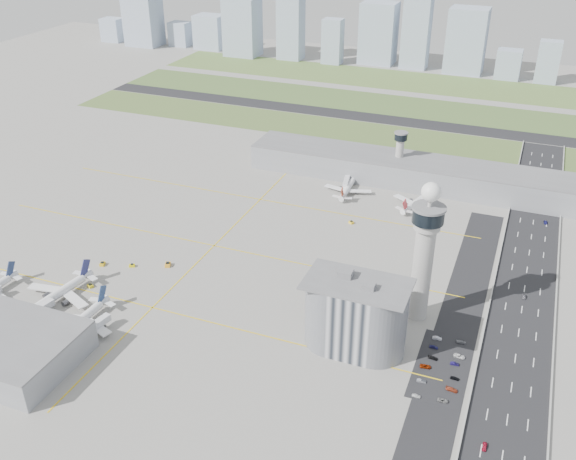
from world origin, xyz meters
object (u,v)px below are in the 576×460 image
at_px(car_hw_2, 546,222).
at_px(car_hw_4, 528,180).
at_px(jet_bridge_far_1, 426,192).
at_px(car_hw_1, 524,297).
at_px(airplane_far_b, 418,198).
at_px(car_lot_3, 433,358).
at_px(tug_4, 351,222).
at_px(car_lot_8, 455,378).
at_px(car_lot_6, 443,400).
at_px(control_tower, 425,247).
at_px(jet_bridge_near_2, 84,336).
at_px(car_lot_11, 461,342).
at_px(airplane_far_a, 348,185).
at_px(tug_3, 168,264).
at_px(tug_5, 426,235).
at_px(airplane_near_b, 56,290).
at_px(car_lot_0, 416,396).
at_px(car_lot_5, 437,338).
at_px(jet_bridge_far_0, 348,179).
at_px(tug_1, 102,264).
at_px(car_lot_2, 425,366).
at_px(car_lot_7, 452,389).
at_px(car_lot_10, 459,356).
at_px(secondary_tower, 400,152).
at_px(tug_0, 90,286).
at_px(jet_bridge_near_1, 27,320).
at_px(car_lot_1, 421,381).
at_px(tug_2, 132,265).
at_px(car_hw_0, 484,446).
at_px(admin_building, 355,315).
at_px(car_lot_9, 455,364).
at_px(airplane_near_c, 77,318).
at_px(car_lot_4, 434,347).

height_order(car_hw_2, car_hw_4, car_hw_4).
distance_m(jet_bridge_far_1, car_hw_1, 111.50).
height_order(airplane_far_b, car_lot_3, airplane_far_b).
xyz_separation_m(tug_4, car_lot_8, (74.17, -108.32, -0.22)).
bearing_deg(car_lot_3, car_lot_6, -154.78).
xyz_separation_m(control_tower, car_hw_1, (43.18, 32.15, -34.45)).
relative_size(jet_bridge_near_2, car_lot_11, 3.63).
height_order(airplane_far_a, jet_bridge_near_2, airplane_far_a).
relative_size(tug_3, tug_5, 1.18).
relative_size(jet_bridge_near_2, tug_4, 5.06).
distance_m(airplane_near_b, tug_3, 54.49).
bearing_deg(tug_5, car_lot_0, -9.70).
xyz_separation_m(car_lot_3, car_lot_5, (-0.67, 13.20, 0.06)).
height_order(jet_bridge_far_0, tug_1, jet_bridge_far_0).
relative_size(tug_1, car_hw_1, 0.87).
bearing_deg(car_lot_2, car_lot_5, -12.43).
height_order(car_lot_7, car_lot_10, car_lot_7).
height_order(jet_bridge_near_2, car_lot_11, jet_bridge_near_2).
relative_size(control_tower, secondary_tower, 2.02).
bearing_deg(tug_0, jet_bridge_near_1, 13.22).
height_order(car_lot_1, car_hw_1, car_lot_1).
xyz_separation_m(car_lot_1, car_lot_8, (11.66, 6.26, -0.01)).
bearing_deg(tug_2, car_lot_8, 55.93).
xyz_separation_m(tug_0, car_lot_3, (160.42, 8.01, -0.25)).
bearing_deg(airplane_far_a, car_lot_6, -155.20).
bearing_deg(car_hw_0, jet_bridge_far_1, 107.32).
bearing_deg(car_lot_7, jet_bridge_near_1, 104.72).
relative_size(car_lot_6, car_hw_0, 1.04).
bearing_deg(airplane_near_b, control_tower, 115.34).
bearing_deg(tug_0, tug_2, -175.13).
distance_m(car_lot_0, car_lot_5, 37.13).
height_order(admin_building, car_lot_1, admin_building).
height_order(jet_bridge_near_2, jet_bridge_far_1, same).
xyz_separation_m(control_tower, jet_bridge_near_2, (-125.00, -69.00, -32.19)).
distance_m(jet_bridge_near_1, car_hw_2, 273.94).
bearing_deg(car_lot_6, car_lot_3, 16.68).
bearing_deg(airplane_near_b, car_lot_9, 104.94).
xyz_separation_m(admin_building, jet_bridge_near_1, (-134.99, -39.00, -12.45)).
relative_size(car_lot_1, car_hw_4, 0.99).
bearing_deg(airplane_near_b, airplane_near_c, 65.34).
bearing_deg(jet_bridge_near_2, secondary_tower, -11.47).
xyz_separation_m(secondary_tower, jet_bridge_near_2, (-83.00, -211.00, -15.95)).
bearing_deg(car_lot_4, car_hw_0, -149.12).
bearing_deg(car_hw_1, jet_bridge_far_0, 135.49).
height_order(tug_4, car_hw_0, tug_4).
distance_m(car_lot_0, car_lot_9, 25.69).
bearing_deg(car_lot_0, tug_3, 71.44).
bearing_deg(car_lot_3, jet_bridge_far_0, 34.62).
bearing_deg(car_lot_5, car_lot_9, -148.61).
distance_m(jet_bridge_near_2, car_lot_8, 150.97).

